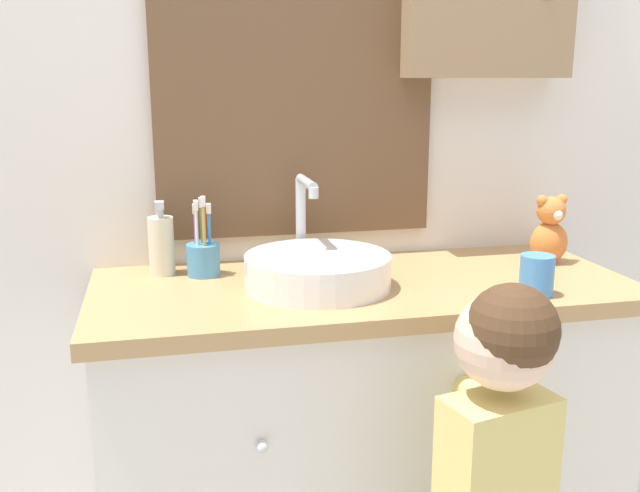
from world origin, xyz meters
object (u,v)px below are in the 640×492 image
Objects in this scene: soap_dispenser at (161,245)px; teddy_bear at (550,231)px; sink_basin at (318,268)px; toothbrush_holder at (203,256)px; drinking_cup at (537,275)px; child_figure at (495,485)px.

teddy_bear is (0.92, -0.10, 0.01)m from soap_dispenser.
sink_basin is 0.28m from toothbrush_holder.
teddy_bear reaches higher than drinking_cup.
child_figure is 0.45m from drinking_cup.
toothbrush_holder is 1.10× the size of teddy_bear.
child_figure is at bearing -127.99° from drinking_cup.
teddy_bear is 0.29m from drinking_cup.
soap_dispenser is at bearing 132.73° from child_figure.
sink_basin is 0.37m from soap_dispenser.
sink_basin is at bearing -173.18° from teddy_bear.
toothbrush_holder is at bearing -17.97° from soap_dispenser.
sink_basin is at bearing -31.49° from toothbrush_holder.
toothbrush_holder reaches higher than teddy_bear.
soap_dispenser is 0.88m from child_figure.
teddy_bear is at bearing 55.09° from drinking_cup.
sink_basin is 0.38× the size of child_figure.
child_figure is (0.46, -0.57, -0.30)m from toothbrush_holder.
teddy_bear is 1.96× the size of drinking_cup.
toothbrush_holder is 0.79m from child_figure.
sink_basin is 0.57m from child_figure.
child_figure is (0.55, -0.60, -0.33)m from soap_dispenser.
soap_dispenser is 1.02× the size of teddy_bear.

